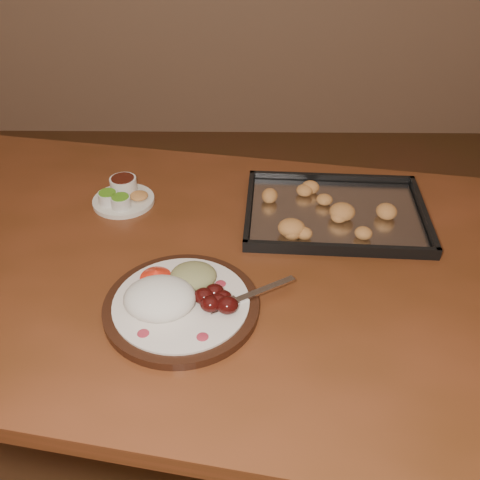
{
  "coord_description": "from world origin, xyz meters",
  "views": [
    {
      "loc": [
        0.2,
        -1.04,
        1.45
      ],
      "look_at": [
        0.19,
        -0.13,
        0.77
      ],
      "focal_mm": 40.0,
      "sensor_mm": 36.0,
      "label": 1
    }
  ],
  "objects": [
    {
      "name": "baking_tray",
      "position": [
        0.41,
        -0.01,
        0.76
      ],
      "size": [
        0.43,
        0.33,
        0.04
      ],
      "rotation": [
        0.0,
        0.0,
        -0.05
      ],
      "color": "black",
      "rests_on": "dining_table"
    },
    {
      "name": "dinner_plate",
      "position": [
        0.08,
        -0.32,
        0.77
      ],
      "size": [
        0.36,
        0.29,
        0.07
      ],
      "rotation": [
        0.0,
        0.0,
        0.09
      ],
      "color": "black",
      "rests_on": "dining_table"
    },
    {
      "name": "condiment_saucer",
      "position": [
        -0.09,
        0.04,
        0.77
      ],
      "size": [
        0.15,
        0.15,
        0.05
      ],
      "rotation": [
        0.0,
        0.0,
        -0.18
      ],
      "color": "white",
      "rests_on": "dining_table"
    },
    {
      "name": "dining_table",
      "position": [
        0.13,
        -0.17,
        0.65
      ],
      "size": [
        1.63,
        1.14,
        0.75
      ],
      "rotation": [
        0.0,
        0.0,
        -0.17
      ],
      "color": "brown",
      "rests_on": "ground"
    },
    {
      "name": "ground",
      "position": [
        0.0,
        0.0,
        0.0
      ],
      "size": [
        4.0,
        4.0,
        0.0
      ],
      "primitive_type": "plane",
      "color": "brown",
      "rests_on": "ground"
    }
  ]
}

